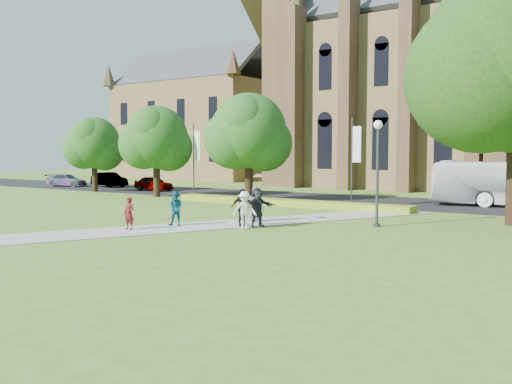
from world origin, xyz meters
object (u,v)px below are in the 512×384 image
Objects in this scene: car_0 at (154,183)px; pedestrian_0 at (129,213)px; car_2 at (67,180)px; streetlamp at (378,160)px; car_1 at (109,180)px.

pedestrian_0 reaches higher than car_0.
car_0 is 12.69m from car_2.
car_2 is at bearing 139.45° from pedestrian_0.
streetlamp is 1.17× the size of car_2.
streetlamp is 38.43m from car_1.
car_1 and pedestrian_0 have the same top height.
car_0 is 0.87× the size of car_1.
streetlamp is at bearing -103.87° from car_1.
car_2 is 2.95× the size of pedestrian_0.
streetlamp reaches higher than car_1.
pedestrian_0 is (31.41, -19.98, 0.13)m from car_2.
car_0 is at bearing 155.96° from streetlamp.
car_2 is at bearing 117.98° from car_1.
pedestrian_0 is at bearing -138.90° from streetlamp.
car_1 is at bearing 80.35° from car_0.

